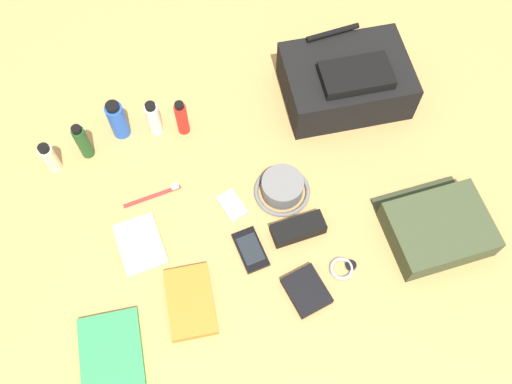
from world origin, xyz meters
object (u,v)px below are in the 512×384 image
object	(u,v)px
shampoo_bottle	(83,142)
wallet	(307,291)
sunscreen_spray	(182,118)
lotion_bottle	(50,158)
wristwatch	(343,268)
sunglasses_case	(298,229)
backpack	(346,81)
cell_phone	(251,250)
travel_guidebook	(190,302)
toothbrush	(156,195)
toiletry_pouch	(437,228)
toothpaste_tube	(154,118)
deodorant_spray	(117,120)
paperback_novel	(112,357)
media_player	(232,204)
notepad	(140,245)
bucket_hat	(282,188)

from	to	relation	value
shampoo_bottle	wallet	xyz separation A→B (m)	(0.43, -0.58, -0.05)
sunscreen_spray	wallet	size ratio (longest dim) A/B	1.17
lotion_bottle	wristwatch	world-z (taller)	lotion_bottle
wristwatch	sunglasses_case	world-z (taller)	sunglasses_case
backpack	cell_phone	size ratio (longest dim) A/B	3.23
travel_guidebook	wristwatch	size ratio (longest dim) A/B	2.71
toothbrush	shampoo_bottle	bearing A→B (deg)	126.89
shampoo_bottle	wristwatch	bearing A→B (deg)	-45.54
cell_phone	toothbrush	bearing A→B (deg)	129.13
toiletry_pouch	wristwatch	world-z (taller)	toiletry_pouch
toothpaste_tube	deodorant_spray	bearing A→B (deg)	164.34
paperback_novel	sunglasses_case	distance (m)	0.56
paperback_novel	media_player	distance (m)	0.49
toothpaste_tube	shampoo_bottle	bearing A→B (deg)	-177.14
cell_phone	toothpaste_tube	bearing A→B (deg)	106.99
toothbrush	sunglasses_case	bearing A→B (deg)	-34.76
sunscreen_spray	media_player	bearing A→B (deg)	-78.66
cell_phone	toothbrush	distance (m)	0.30
backpack	deodorant_spray	world-z (taller)	backpack
wristwatch	toothbrush	bearing A→B (deg)	137.87
media_player	wallet	bearing A→B (deg)	-70.98
toiletry_pouch	toothbrush	xyz separation A→B (m)	(-0.66, 0.35, -0.03)
deodorant_spray	travel_guidebook	distance (m)	0.55
lotion_bottle	sunscreen_spray	xyz separation A→B (m)	(0.37, -0.00, 0.01)
lotion_bottle	wristwatch	bearing A→B (deg)	-40.13
toiletry_pouch	deodorant_spray	distance (m)	0.91
toiletry_pouch	lotion_bottle	xyz separation A→B (m)	(-0.91, 0.53, 0.02)
lotion_bottle	notepad	distance (m)	0.35
bucket_hat	wallet	distance (m)	0.29
sunglasses_case	paperback_novel	bearing A→B (deg)	-163.33
media_player	shampoo_bottle	bearing A→B (deg)	139.07
toiletry_pouch	deodorant_spray	size ratio (longest dim) A/B	1.94
deodorant_spray	wristwatch	bearing A→B (deg)	-53.50
bucket_hat	toothpaste_tube	size ratio (longest dim) A/B	1.21
backpack	paperback_novel	size ratio (longest dim) A/B	1.68
backpack	media_player	bearing A→B (deg)	-151.26
shampoo_bottle	deodorant_spray	distance (m)	0.11
travel_guidebook	notepad	size ratio (longest dim) A/B	1.28
wallet	sunglasses_case	size ratio (longest dim) A/B	0.79
toothpaste_tube	bucket_hat	bearing A→B (deg)	-48.57
backpack	sunscreen_spray	bearing A→B (deg)	175.36
cell_phone	backpack	bearing A→B (deg)	41.66
backpack	toothbrush	bearing A→B (deg)	-167.16
toothbrush	wristwatch	bearing A→B (deg)	-42.13
lotion_bottle	cell_phone	xyz separation A→B (m)	(0.43, -0.41, -0.05)
paperback_novel	cell_phone	size ratio (longest dim) A/B	1.92
sunscreen_spray	toothbrush	xyz separation A→B (m)	(-0.13, -0.18, -0.05)
shampoo_bottle	wallet	world-z (taller)	shampoo_bottle
sunscreen_spray	sunglasses_case	size ratio (longest dim) A/B	0.92
deodorant_spray	toiletry_pouch	bearing A→B (deg)	-39.50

